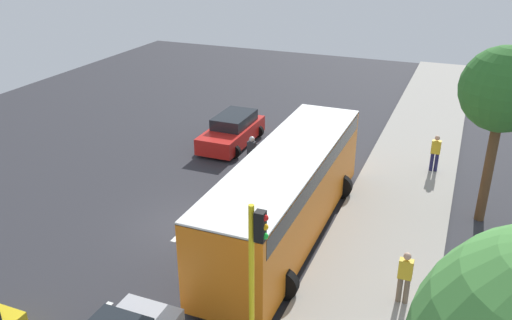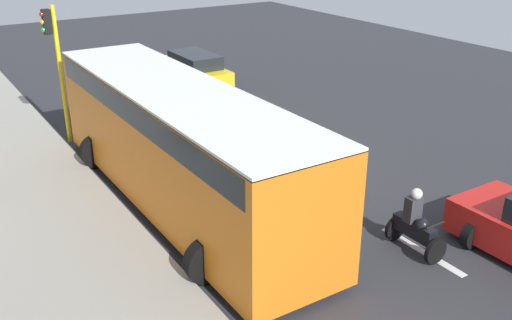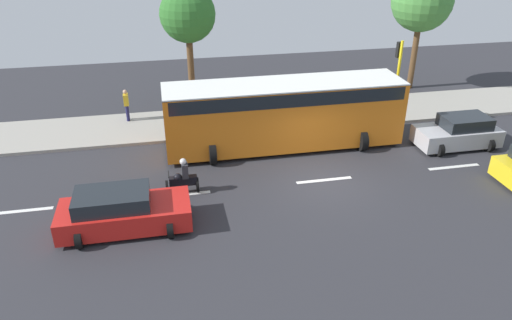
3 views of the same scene
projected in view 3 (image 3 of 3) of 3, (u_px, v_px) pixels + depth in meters
name	position (u px, v px, depth m)	size (l,w,h in m)	color
ground_plane	(324.00, 181.00, 20.32)	(40.00, 60.00, 0.10)	#2D2D33
sidewalk	(283.00, 117.00, 26.36)	(4.00, 60.00, 0.15)	#9E998E
lane_stripe_north	(454.00, 167.00, 21.34)	(0.20, 2.40, 0.01)	white
lane_stripe_mid	(324.00, 180.00, 20.29)	(0.20, 2.40, 0.01)	white
lane_stripe_south	(180.00, 195.00, 19.24)	(0.20, 2.40, 0.01)	white
lane_stripe_far_south	(20.00, 211.00, 18.19)	(0.20, 2.40, 0.01)	white
car_silver	(458.00, 133.00, 22.92)	(2.17, 3.88, 1.52)	#B7B7BC
car_red	(122.00, 211.00, 16.90)	(2.29, 4.55, 1.52)	red
city_bus	(284.00, 110.00, 22.38)	(3.20, 11.00, 3.16)	orange
motorcycle	(183.00, 179.00, 19.10)	(0.60, 1.30, 1.53)	black
pedestrian_near_signal	(308.00, 91.00, 27.10)	(0.40, 0.24, 1.69)	#72604C
pedestrian_by_tree	(126.00, 104.00, 25.33)	(0.40, 0.24, 1.69)	#1E1E4C
traffic_light_corner	(397.00, 72.00, 24.09)	(0.49, 0.24, 4.50)	yellow
street_tree_south	(188.00, 15.00, 25.91)	(3.02, 3.02, 6.65)	brown
street_tree_north	(422.00, 1.00, 28.50)	(3.62, 3.62, 7.18)	brown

